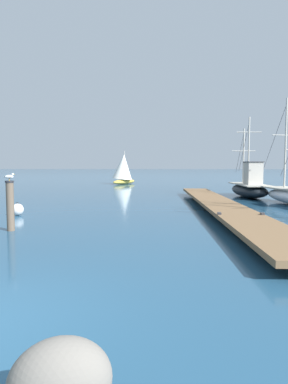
% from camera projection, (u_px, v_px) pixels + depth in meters
% --- Properties ---
extents(floating_dock, '(2.24, 20.71, 0.53)m').
position_uv_depth(floating_dock, '(219.00, 204.00, 16.58)').
color(floating_dock, brown).
rests_on(floating_dock, ground).
extents(fishing_boat_2, '(2.19, 6.67, 5.77)m').
position_uv_depth(fishing_boat_2, '(249.00, 187.00, 23.99)').
color(fishing_boat_2, black).
rests_on(fishing_boat_2, ground).
extents(mooring_piling, '(0.30, 0.30, 1.76)m').
position_uv_depth(mooring_piling, '(10.00, 205.00, 11.65)').
color(mooring_piling, brown).
rests_on(mooring_piling, ground).
extents(perched_seagull, '(0.38, 0.18, 0.27)m').
position_uv_depth(perched_seagull, '(9.00, 176.00, 11.57)').
color(perched_seagull, gold).
rests_on(perched_seagull, mooring_piling).
extents(mooring_buoy, '(0.55, 0.55, 0.62)m').
position_uv_depth(mooring_buoy, '(18.00, 209.00, 15.29)').
color(mooring_buoy, silver).
rests_on(mooring_buoy, ground).
extents(distant_sailboat, '(3.44, 4.82, 4.05)m').
position_uv_depth(distant_sailboat, '(123.00, 169.00, 40.67)').
color(distant_sailboat, gold).
rests_on(distant_sailboat, ground).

